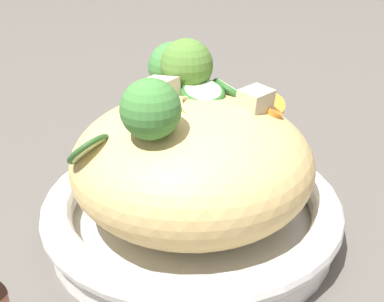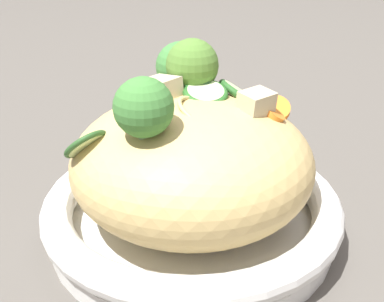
{
  "view_description": "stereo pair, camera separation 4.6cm",
  "coord_description": "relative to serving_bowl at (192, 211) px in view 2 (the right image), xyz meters",
  "views": [
    {
      "loc": [
        -0.41,
        -0.03,
        0.28
      ],
      "look_at": [
        0.0,
        0.0,
        0.09
      ],
      "focal_mm": 47.69,
      "sensor_mm": 36.0,
      "label": 1
    },
    {
      "loc": [
        -0.41,
        -0.08,
        0.28
      ],
      "look_at": [
        0.0,
        0.0,
        0.09
      ],
      "focal_mm": 47.69,
      "sensor_mm": 36.0,
      "label": 2
    }
  ],
  "objects": [
    {
      "name": "zucchini_slices",
      "position": [
        0.03,
        0.0,
        0.1
      ],
      "size": [
        0.16,
        0.17,
        0.05
      ],
      "color": "beige",
      "rests_on": "serving_bowl"
    },
    {
      "name": "ground_plane",
      "position": [
        0.0,
        0.0,
        -0.02
      ],
      "size": [
        3.0,
        3.0,
        0.0
      ],
      "primitive_type": "plane",
      "color": "#534E48"
    },
    {
      "name": "chicken_chunks",
      "position": [
        0.01,
        -0.0,
        0.11
      ],
      "size": [
        0.04,
        0.13,
        0.03
      ],
      "color": "beige",
      "rests_on": "serving_bowl"
    },
    {
      "name": "serving_bowl",
      "position": [
        0.0,
        0.0,
        0.0
      ],
      "size": [
        0.28,
        0.28,
        0.05
      ],
      "color": "white",
      "rests_on": "ground_plane"
    },
    {
      "name": "broccoli_florets",
      "position": [
        0.02,
        0.02,
        0.12
      ],
      "size": [
        0.17,
        0.08,
        0.07
      ],
      "color": "#91B671",
      "rests_on": "serving_bowl"
    },
    {
      "name": "carrot_coins",
      "position": [
        0.01,
        -0.03,
        0.1
      ],
      "size": [
        0.12,
        0.14,
        0.03
      ],
      "color": "orange",
      "rests_on": "serving_bowl"
    },
    {
      "name": "noodle_heap",
      "position": [
        0.0,
        -0.0,
        0.05
      ],
      "size": [
        0.22,
        0.22,
        0.12
      ],
      "color": "tan",
      "rests_on": "serving_bowl"
    }
  ]
}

